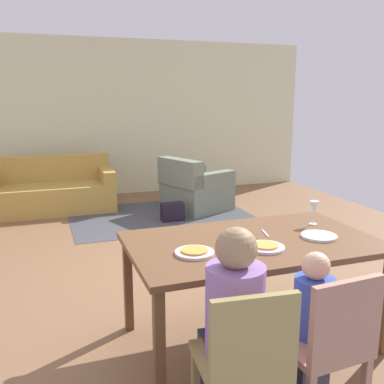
# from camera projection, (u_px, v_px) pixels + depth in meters

# --- Properties ---
(ground_plane) EXTENTS (7.13, 6.49, 0.02)m
(ground_plane) POSITION_uv_depth(u_px,v_px,m) (171.00, 254.00, 4.86)
(ground_plane) COLOR brown
(back_wall) EXTENTS (7.13, 0.10, 2.70)m
(back_wall) POSITION_uv_depth(u_px,v_px,m) (116.00, 118.00, 7.60)
(back_wall) COLOR beige
(back_wall) RESTS_ON ground_plane
(dining_table) EXTENTS (1.70, 1.01, 0.76)m
(dining_table) POSITION_uv_depth(u_px,v_px,m) (252.00, 250.00, 2.98)
(dining_table) COLOR brown
(dining_table) RESTS_ON ground_plane
(plate_near_man) EXTENTS (0.25, 0.25, 0.02)m
(plate_near_man) POSITION_uv_depth(u_px,v_px,m) (195.00, 253.00, 2.70)
(plate_near_man) COLOR silver
(plate_near_man) RESTS_ON dining_table
(pizza_near_man) EXTENTS (0.17, 0.17, 0.01)m
(pizza_near_man) POSITION_uv_depth(u_px,v_px,m) (195.00, 250.00, 2.70)
(pizza_near_man) COLOR gold
(pizza_near_man) RESTS_ON plate_near_man
(plate_near_child) EXTENTS (0.25, 0.25, 0.02)m
(plate_near_child) POSITION_uv_depth(u_px,v_px,m) (265.00, 247.00, 2.80)
(plate_near_child) COLOR silver
(plate_near_child) RESTS_ON dining_table
(pizza_near_child) EXTENTS (0.17, 0.17, 0.01)m
(pizza_near_child) POSITION_uv_depth(u_px,v_px,m) (265.00, 245.00, 2.80)
(pizza_near_child) COLOR gold
(pizza_near_child) RESTS_ON plate_near_child
(plate_near_woman) EXTENTS (0.25, 0.25, 0.02)m
(plate_near_woman) POSITION_uv_depth(u_px,v_px,m) (319.00, 236.00, 3.03)
(plate_near_woman) COLOR silver
(plate_near_woman) RESTS_ON dining_table
(wine_glass) EXTENTS (0.07, 0.07, 0.19)m
(wine_glass) POSITION_uv_depth(u_px,v_px,m) (314.00, 208.00, 3.30)
(wine_glass) COLOR silver
(wine_glass) RESTS_ON dining_table
(fork) EXTENTS (0.03, 0.15, 0.01)m
(fork) POSITION_uv_depth(u_px,v_px,m) (221.00, 246.00, 2.84)
(fork) COLOR silver
(fork) RESTS_ON dining_table
(knife) EXTENTS (0.05, 0.17, 0.01)m
(knife) POSITION_uv_depth(u_px,v_px,m) (265.00, 233.00, 3.11)
(knife) COLOR silver
(knife) RESTS_ON dining_table
(dining_chair_man) EXTENTS (0.46, 0.46, 0.87)m
(dining_chair_man) POSITION_uv_depth(u_px,v_px,m) (245.00, 359.00, 2.08)
(dining_chair_man) COLOR #9B894D
(dining_chair_man) RESTS_ON ground_plane
(person_man) EXTENTS (0.30, 0.41, 1.11)m
(person_man) POSITION_uv_depth(u_px,v_px,m) (232.00, 336.00, 2.24)
(person_man) COLOR #333A54
(person_man) RESTS_ON ground_plane
(dining_chair_child) EXTENTS (0.45, 0.45, 0.87)m
(dining_chair_child) POSITION_uv_depth(u_px,v_px,m) (329.00, 340.00, 2.23)
(dining_chair_child) COLOR #A77763
(dining_chair_child) RESTS_ON ground_plane
(person_child) EXTENTS (0.22, 0.29, 0.92)m
(person_child) POSITION_uv_depth(u_px,v_px,m) (308.00, 334.00, 2.40)
(person_child) COLOR #3A3A4D
(person_child) RESTS_ON ground_plane
(area_rug) EXTENTS (2.60, 1.80, 0.01)m
(area_rug) POSITION_uv_depth(u_px,v_px,m) (161.00, 216.00, 6.38)
(area_rug) COLOR #43454A
(area_rug) RESTS_ON ground_plane
(couch) EXTENTS (1.85, 0.86, 0.82)m
(couch) POSITION_uv_depth(u_px,v_px,m) (51.00, 191.00, 6.63)
(couch) COLOR #B89141
(couch) RESTS_ON ground_plane
(armchair) EXTENTS (1.11, 1.11, 0.82)m
(armchair) POSITION_uv_depth(u_px,v_px,m) (194.00, 190.00, 6.68)
(armchair) COLOR slate
(armchair) RESTS_ON ground_plane
(handbag) EXTENTS (0.32, 0.16, 0.26)m
(handbag) POSITION_uv_depth(u_px,v_px,m) (172.00, 212.00, 6.11)
(handbag) COLOR black
(handbag) RESTS_ON ground_plane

